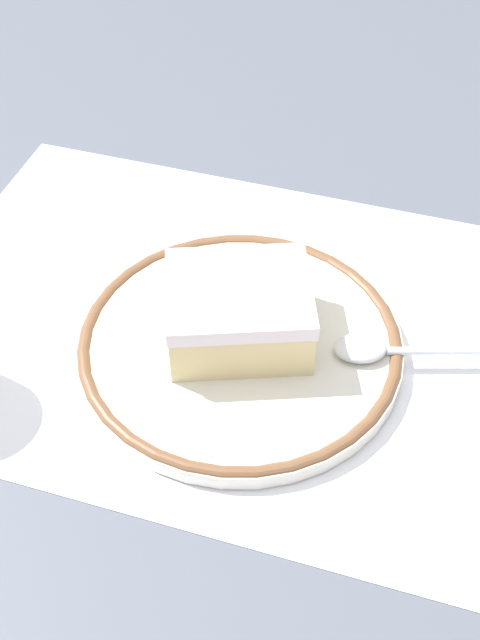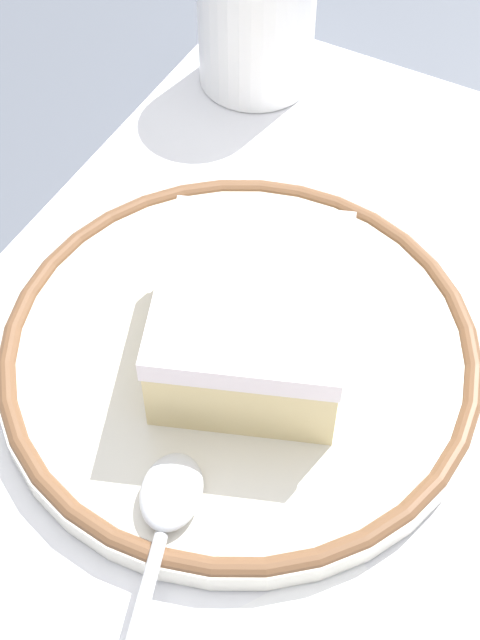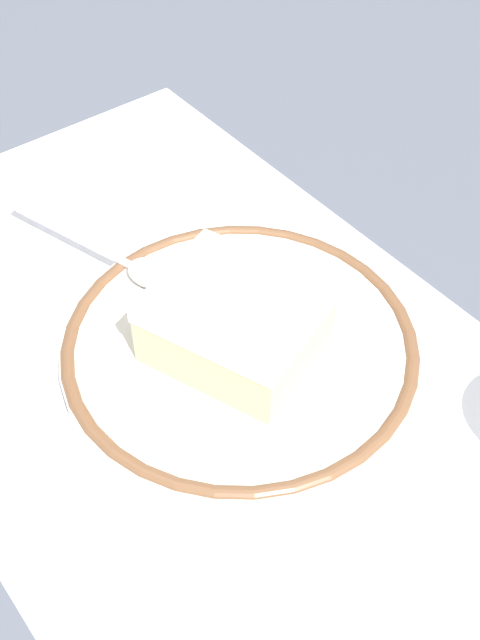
{
  "view_description": "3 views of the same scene",
  "coord_description": "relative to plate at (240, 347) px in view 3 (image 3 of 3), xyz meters",
  "views": [
    {
      "loc": [
        -0.09,
        0.39,
        0.43
      ],
      "look_at": [
        0.02,
        0.02,
        0.03
      ],
      "focal_mm": 47.49,
      "sensor_mm": 36.0,
      "label": 1
    },
    {
      "loc": [
        -0.2,
        -0.1,
        0.35
      ],
      "look_at": [
        0.02,
        0.02,
        0.03
      ],
      "focal_mm": 52.03,
      "sensor_mm": 36.0,
      "label": 2
    },
    {
      "loc": [
        0.28,
        -0.18,
        0.38
      ],
      "look_at": [
        0.02,
        0.02,
        0.03
      ],
      "focal_mm": 45.0,
      "sensor_mm": 36.0,
      "label": 3
    }
  ],
  "objects": [
    {
      "name": "spoon",
      "position": [
        -0.1,
        -0.02,
        0.01
      ],
      "size": [
        0.14,
        0.06,
        0.01
      ],
      "color": "silver",
      "rests_on": "plate"
    },
    {
      "name": "ground_plane",
      "position": [
        -0.02,
        -0.02,
        -0.01
      ],
      "size": [
        2.4,
        2.4,
        0.0
      ],
      "primitive_type": "plane",
      "color": "#4C515B"
    },
    {
      "name": "placemat",
      "position": [
        -0.02,
        -0.02,
        -0.01
      ],
      "size": [
        0.53,
        0.32,
        0.0
      ],
      "primitive_type": "cube",
      "color": "white",
      "rests_on": "ground_plane"
    },
    {
      "name": "cake_slice",
      "position": [
        0.0,
        -0.01,
        0.03
      ],
      "size": [
        0.12,
        0.11,
        0.05
      ],
      "color": "beige",
      "rests_on": "plate"
    },
    {
      "name": "plate",
      "position": [
        0.0,
        0.0,
        0.0
      ],
      "size": [
        0.22,
        0.22,
        0.01
      ],
      "color": "silver",
      "rests_on": "placemat"
    }
  ]
}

